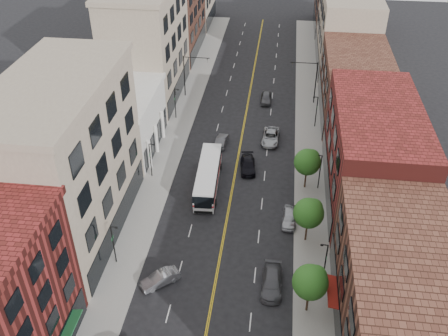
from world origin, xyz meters
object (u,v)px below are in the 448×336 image
at_px(city_bus, 208,176).
at_px(car_parked_mid, 272,282).
at_px(car_angle_b, 160,279).
at_px(car_parked_far, 289,217).
at_px(car_lane_behind, 221,141).
at_px(car_lane_c, 266,98).
at_px(car_lane_a, 248,165).
at_px(car_lane_b, 271,137).

xyz_separation_m(city_bus, car_parked_mid, (8.97, -16.18, -1.00)).
height_order(car_angle_b, car_parked_far, car_parked_far).
distance_m(car_lane_behind, car_lane_c, 15.50).
distance_m(car_lane_behind, car_lane_a, 7.32).
relative_size(car_lane_behind, car_lane_c, 0.93).
bearing_deg(car_lane_c, car_lane_b, -85.20).
height_order(car_lane_behind, car_lane_a, car_lane_a).
bearing_deg(city_bus, car_lane_behind, 85.29).
relative_size(car_angle_b, car_lane_behind, 1.03).
bearing_deg(car_lane_behind, car_parked_far, 125.83).
bearing_deg(car_angle_b, car_parked_far, 91.25).
bearing_deg(car_angle_b, city_bus, 132.22).
bearing_deg(car_parked_mid, car_lane_b, 93.11).
bearing_deg(car_angle_b, car_lane_c, 128.72).
bearing_deg(car_lane_c, car_parked_far, -83.25).
height_order(car_lane_b, car_lane_c, car_lane_b).
distance_m(car_lane_behind, car_lane_b, 7.38).
xyz_separation_m(car_lane_b, car_lane_c, (-1.37, 12.53, -0.01)).
bearing_deg(car_parked_mid, car_parked_far, 81.46).
height_order(city_bus, car_lane_behind, city_bus).
distance_m(car_parked_far, car_lane_c, 30.87).
bearing_deg(car_lane_behind, car_parked_mid, 111.55).
bearing_deg(city_bus, car_parked_far, -31.27).
bearing_deg(car_lane_a, city_bus, -143.54).
height_order(car_lane_behind, car_lane_c, car_lane_c).
bearing_deg(car_parked_far, car_parked_mid, -96.35).
relative_size(car_parked_mid, car_lane_a, 1.04).
distance_m(car_parked_mid, car_lane_b, 28.44).
bearing_deg(car_angle_b, car_lane_a, 121.85).
distance_m(car_angle_b, car_lane_behind, 27.59).
height_order(city_bus, car_lane_b, city_bus).
bearing_deg(car_lane_a, car_lane_c, 79.27).
relative_size(car_angle_b, car_lane_b, 0.76).
relative_size(car_lane_behind, car_lane_a, 0.83).
bearing_deg(car_angle_b, car_lane_b, 121.54).
height_order(city_bus, car_angle_b, city_bus).
distance_m(car_parked_mid, car_lane_a, 21.10).
height_order(car_angle_b, car_parked_mid, car_parked_mid).
distance_m(city_bus, car_lane_c, 25.53).
xyz_separation_m(car_parked_far, car_lane_b, (-3.03, 18.03, 0.04)).
bearing_deg(car_lane_b, car_parked_mid, -84.78).
relative_size(car_parked_far, car_lane_a, 0.86).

